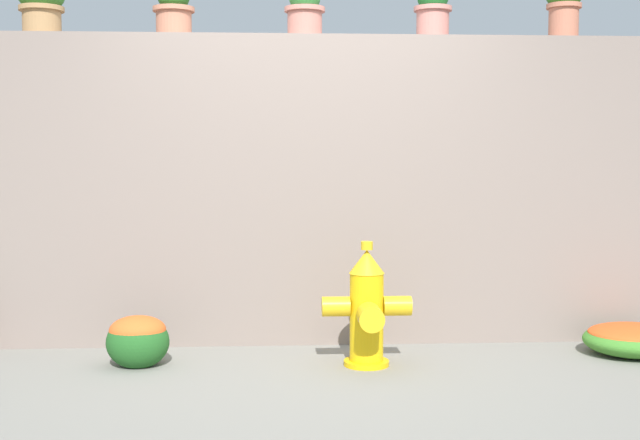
{
  "coord_description": "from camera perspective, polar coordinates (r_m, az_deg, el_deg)",
  "views": [
    {
      "loc": [
        -0.2,
        -4.52,
        1.28
      ],
      "look_at": [
        0.11,
        0.85,
        0.85
      ],
      "focal_mm": 45.96,
      "sensor_mm": 36.0,
      "label": 1
    }
  ],
  "objects": [
    {
      "name": "potted_plant_2",
      "position": [
        5.7,
        -10.15,
        14.57
      ],
      "size": [
        0.28,
        0.28,
        0.38
      ],
      "color": "#AF6B51",
      "rests_on": "stone_wall"
    },
    {
      "name": "flower_bush_left",
      "position": [
        5.12,
        -12.57,
        -8.06
      ],
      "size": [
        0.38,
        0.34,
        0.32
      ],
      "color": "#215A21",
      "rests_on": "ground"
    },
    {
      "name": "potted_plant_3",
      "position": [
        5.63,
        -1.07,
        14.65
      ],
      "size": [
        0.27,
        0.27,
        0.36
      ],
      "color": "#B36C5E",
      "rests_on": "stone_wall"
    },
    {
      "name": "flower_bush_right",
      "position": [
        5.65,
        20.99,
        -7.69
      ],
      "size": [
        0.64,
        0.57,
        0.2
      ],
      "color": "#3E802A",
      "rests_on": "ground"
    },
    {
      "name": "ground_plane",
      "position": [
        4.7,
        -0.74,
        -11.17
      ],
      "size": [
        24.0,
        24.0,
        0.0
      ],
      "primitive_type": "plane",
      "color": "gray"
    },
    {
      "name": "stone_wall",
      "position": [
        5.58,
        -1.23,
        2.07
      ],
      "size": [
        6.02,
        0.34,
        2.07
      ],
      "primitive_type": "cube",
      "color": "gray",
      "rests_on": "ground"
    },
    {
      "name": "potted_plant_4",
      "position": [
        5.8,
        7.86,
        14.52
      ],
      "size": [
        0.26,
        0.26,
        0.39
      ],
      "color": "#B56D62",
      "rests_on": "stone_wall"
    },
    {
      "name": "fire_hydrant",
      "position": [
        4.96,
        3.29,
        -6.31
      ],
      "size": [
        0.54,
        0.43,
        0.76
      ],
      "color": "yellow",
      "rests_on": "ground"
    }
  ]
}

